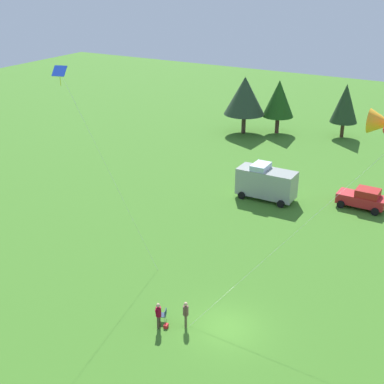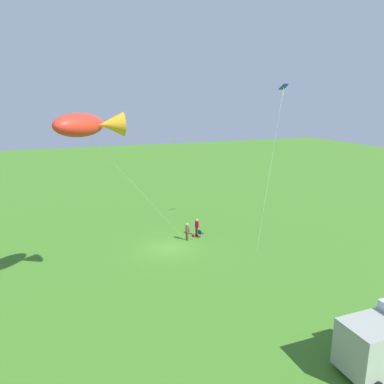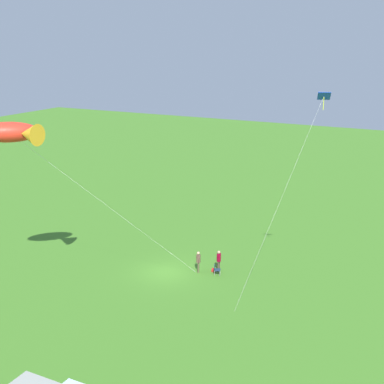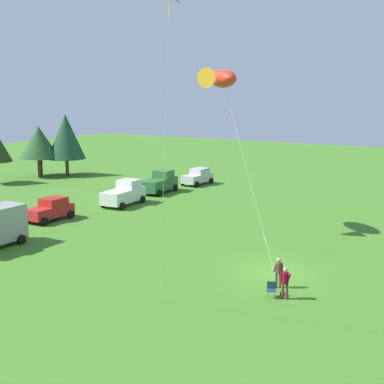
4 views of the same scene
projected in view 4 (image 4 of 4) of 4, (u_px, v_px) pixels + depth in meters
ground_plane at (274, 273)px, 32.44m from camera, size 160.00×160.00×0.00m
person_kite_flyer at (279, 270)px, 29.77m from camera, size 0.46×0.56×1.74m
folding_chair at (271, 288)px, 28.53m from camera, size 0.62×0.62×0.82m
person_spectator at (285, 281)px, 28.16m from camera, size 0.39×0.58×1.74m
backpack_on_grass at (283, 294)px, 28.76m from camera, size 0.28×0.36×0.22m
car_red_sedan at (50, 209)px, 45.47m from camera, size 4.24×2.27×1.89m
truck_white_pickup at (124, 194)px, 51.63m from camera, size 5.13×2.70×2.34m
truck_green_flatbed at (160, 182)px, 57.90m from camera, size 5.13×2.71×2.34m
car_silver_compact at (198, 177)px, 62.86m from camera, size 4.33×2.49×1.89m
kite_large_fish at (220, 78)px, 40.27m from camera, size 11.90×10.84×12.56m
kite_diamond_blue at (169, 15)px, 20.33m from camera, size 4.80×3.95×14.70m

